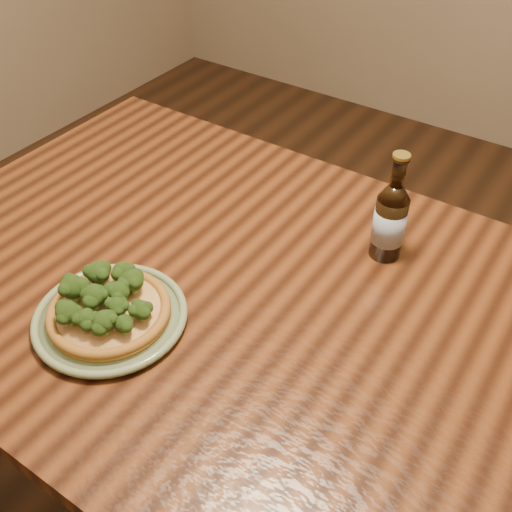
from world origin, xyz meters
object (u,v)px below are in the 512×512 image
Objects in this scene: plate at (111,317)px; beer_bottle at (390,220)px; table at (296,349)px; pizza at (107,307)px.

plate is 1.18× the size of beer_bottle.
beer_bottle reaches higher than table.
table is 7.33× the size of beer_bottle.
table is 0.29m from beer_bottle.
plate is 0.02m from pizza.
pizza is at bearing 177.78° from plate.
table is at bearing 37.05° from pizza.
table is 7.79× the size of pizza.
beer_bottle is (0.31, 0.42, 0.07)m from plate.
plate is at bearing -133.72° from beer_bottle.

